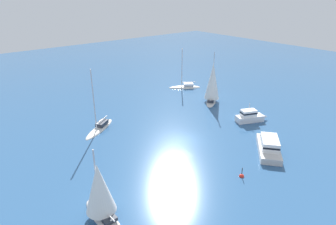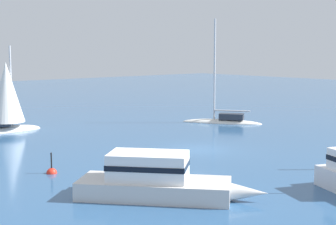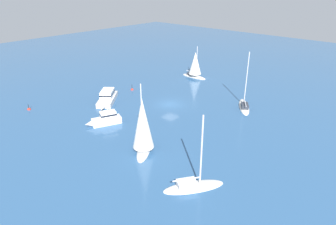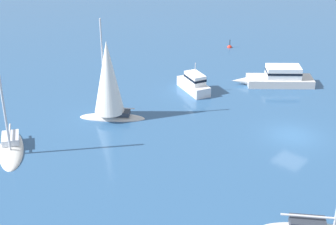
{
  "view_description": "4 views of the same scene",
  "coord_description": "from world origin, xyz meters",
  "px_view_note": "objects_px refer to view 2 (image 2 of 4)",
  "views": [
    {
      "loc": [
        -26.77,
        24.29,
        19.57
      ],
      "look_at": [
        3.75,
        -0.39,
        2.8
      ],
      "focal_mm": 31.32,
      "sensor_mm": 36.0,
      "label": 1
    },
    {
      "loc": [
        -23.42,
        -23.62,
        6.6
      ],
      "look_at": [
        -1.91,
        0.99,
        2.56
      ],
      "focal_mm": 54.06,
      "sensor_mm": 36.0,
      "label": 2
    },
    {
      "loc": [
        32.14,
        -36.73,
        20.11
      ],
      "look_at": [
        5.04,
        -6.27,
        1.96
      ],
      "focal_mm": 32.01,
      "sensor_mm": 36.0,
      "label": 3
    },
    {
      "loc": [
        35.06,
        16.54,
        19.9
      ],
      "look_at": [
        5.46,
        -9.23,
        1.21
      ],
      "focal_mm": 53.35,
      "sensor_mm": 36.0,
      "label": 4
    }
  ],
  "objects_px": {
    "channel_buoy": "(52,173)",
    "yacht": "(223,121)",
    "cabin_cruiser": "(156,180)",
    "sloop": "(6,101)"
  },
  "relations": [
    {
      "from": "channel_buoy",
      "to": "yacht",
      "type": "bearing_deg",
      "value": 18.08
    },
    {
      "from": "channel_buoy",
      "to": "cabin_cruiser",
      "type": "bearing_deg",
      "value": -79.3
    },
    {
      "from": "sloop",
      "to": "channel_buoy",
      "type": "xyz_separation_m",
      "value": [
        -4.12,
        -15.12,
        -2.47
      ]
    },
    {
      "from": "yacht",
      "to": "sloop",
      "type": "distance_m",
      "value": 18.93
    },
    {
      "from": "cabin_cruiser",
      "to": "yacht",
      "type": "bearing_deg",
      "value": 85.55
    },
    {
      "from": "yacht",
      "to": "channel_buoy",
      "type": "height_order",
      "value": "yacht"
    },
    {
      "from": "cabin_cruiser",
      "to": "channel_buoy",
      "type": "distance_m",
      "value": 7.35
    },
    {
      "from": "yacht",
      "to": "channel_buoy",
      "type": "bearing_deg",
      "value": 74.34
    },
    {
      "from": "cabin_cruiser",
      "to": "sloop",
      "type": "relative_size",
      "value": 1.01
    },
    {
      "from": "cabin_cruiser",
      "to": "sloop",
      "type": "height_order",
      "value": "sloop"
    }
  ]
}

